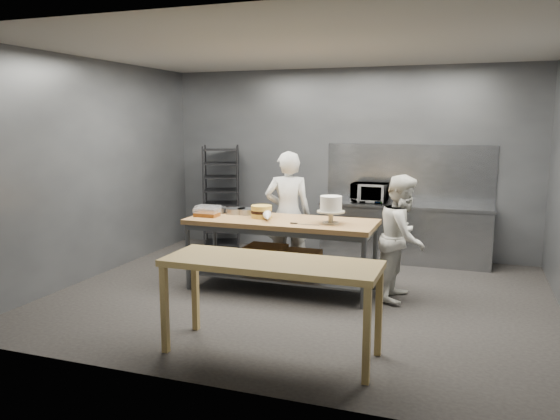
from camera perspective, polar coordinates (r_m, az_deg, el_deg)
name	(u,v)px	position (r m, az deg, el deg)	size (l,w,h in m)	color
ground	(301,296)	(6.90, 2.16, -8.94)	(6.00, 6.00, 0.00)	black
back_wall	(347,162)	(9.00, 6.98, 5.02)	(6.00, 0.04, 3.00)	#4C4F54
work_table	(281,246)	(7.02, 0.12, -3.77)	(2.40, 0.90, 0.92)	olive
near_counter	(271,270)	(5.03, -0.96, -6.24)	(2.00, 0.70, 0.90)	olive
back_counter	(404,233)	(8.67, 12.85, -2.31)	(2.60, 0.60, 0.90)	slate
splashback_panel	(409,173)	(8.83, 13.29, 3.79)	(2.60, 0.02, 0.90)	slate
speed_rack	(221,198)	(9.37, -6.14, 1.24)	(0.81, 0.83, 1.75)	black
chef_behind	(288,214)	(7.61, 0.83, -0.42)	(0.64, 0.42, 1.75)	silver
chef_right	(403,237)	(6.78, 12.68, -2.82)	(0.74, 0.58, 1.53)	silver
microwave	(369,193)	(8.65, 9.32, 1.80)	(0.54, 0.37, 0.30)	black
frosted_cake_stand	(331,206)	(6.65, 5.35, 0.43)	(0.34, 0.34, 0.34)	#BCB396
layer_cake	(261,212)	(7.05, -1.95, -0.17)	(0.27, 0.27, 0.16)	#F4C24D
cake_pans	(232,211)	(7.41, -5.02, -0.07)	(0.73, 0.31, 0.07)	gray
piping_bag	(267,217)	(6.79, -1.35, -0.71)	(0.12, 0.12, 0.38)	white
offset_spatula	(301,224)	(6.62, 2.18, -1.46)	(0.36, 0.02, 0.02)	slate
pastry_clamshells	(207,211)	(7.32, -7.60, -0.09)	(0.40, 0.41, 0.11)	#A25520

